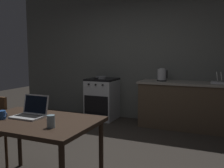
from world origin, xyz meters
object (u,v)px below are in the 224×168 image
at_px(dining_table, 35,127).
at_px(drinking_glass, 51,121).
at_px(laptop, 30,113).
at_px(electric_kettle, 162,75).
at_px(frying_pan, 100,77).
at_px(dish_rack, 221,81).
at_px(stove_oven, 102,99).
at_px(coffee_mug, 2,115).

xyz_separation_m(dining_table, drinking_glass, (0.32, -0.16, 0.13)).
bearing_deg(laptop, electric_kettle, 86.63).
relative_size(dining_table, electric_kettle, 5.09).
height_order(electric_kettle, drinking_glass, electric_kettle).
bearing_deg(drinking_glass, frying_pan, 107.96).
bearing_deg(dining_table, dish_rack, 59.23).
bearing_deg(stove_oven, drinking_glass, -72.69).
bearing_deg(electric_kettle, laptop, -105.53).
bearing_deg(frying_pan, laptop, -79.10).
xyz_separation_m(electric_kettle, drinking_glass, (-0.34, -3.04, -0.20)).
distance_m(stove_oven, dish_rack, 2.40).
xyz_separation_m(laptop, dish_rack, (1.84, 2.81, 0.14)).
distance_m(stove_oven, dining_table, 2.96).
distance_m(laptop, frying_pan, 2.84).
bearing_deg(coffee_mug, dish_rack, 55.65).
bearing_deg(dining_table, laptop, 148.23).
distance_m(dining_table, frying_pan, 2.94).
bearing_deg(laptop, drinking_glass, -15.69).
xyz_separation_m(electric_kettle, frying_pan, (-1.32, -0.03, -0.09)).
bearing_deg(stove_oven, dining_table, -77.68).
bearing_deg(coffee_mug, electric_kettle, 71.77).
bearing_deg(coffee_mug, dining_table, 18.61).
xyz_separation_m(coffee_mug, drinking_glass, (0.65, -0.05, 0.01)).
height_order(laptop, drinking_glass, laptop).
bearing_deg(laptop, dish_rack, 68.91).
bearing_deg(dish_rack, electric_kettle, -180.00).
relative_size(electric_kettle, dish_rack, 0.73).
height_order(coffee_mug, drinking_glass, drinking_glass).
xyz_separation_m(stove_oven, laptop, (0.51, -2.81, 0.35)).
height_order(stove_oven, laptop, laptop).
height_order(electric_kettle, coffee_mug, electric_kettle).
bearing_deg(drinking_glass, dining_table, 153.75).
height_order(stove_oven, dining_table, stove_oven).
bearing_deg(stove_oven, frying_pan, -138.03).
relative_size(electric_kettle, coffee_mug, 2.04).
bearing_deg(dish_rack, laptop, -123.25).
bearing_deg(coffee_mug, laptop, 42.27).
relative_size(dining_table, laptop, 3.93).
height_order(dining_table, laptop, laptop).
height_order(dining_table, electric_kettle, electric_kettle).
relative_size(dining_table, drinking_glass, 11.01).
bearing_deg(dish_rack, drinking_glass, -114.71).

